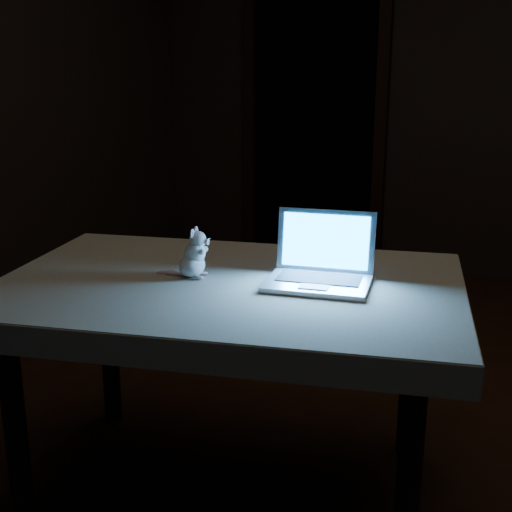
% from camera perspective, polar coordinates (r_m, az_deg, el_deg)
% --- Properties ---
extents(floor, '(5.00, 5.00, 0.00)m').
position_cam_1_polar(floor, '(2.55, 7.08, -16.72)').
color(floor, black).
rests_on(floor, ground).
extents(back_wall, '(4.50, 0.04, 2.60)m').
position_cam_1_polar(back_wall, '(4.60, 18.23, 14.20)').
color(back_wall, black).
rests_on(back_wall, ground).
extents(doorway, '(1.06, 0.36, 2.13)m').
position_cam_1_polar(doorway, '(4.89, 4.86, 12.20)').
color(doorway, black).
rests_on(doorway, back_wall).
extents(table, '(1.49, 1.14, 0.71)m').
position_cam_1_polar(table, '(2.25, -2.19, -10.92)').
color(table, black).
rests_on(table, floor).
extents(tablecloth, '(1.65, 1.37, 0.09)m').
position_cam_1_polar(tablecloth, '(2.11, -2.55, -3.30)').
color(tablecloth, '#BCB69E').
rests_on(tablecloth, table).
extents(laptop, '(0.35, 0.32, 0.21)m').
position_cam_1_polar(laptop, '(2.04, 5.22, 0.27)').
color(laptop, silver).
rests_on(laptop, tablecloth).
extents(plush_mouse, '(0.14, 0.14, 0.16)m').
position_cam_1_polar(plush_mouse, '(2.13, -5.38, 0.28)').
color(plush_mouse, silver).
rests_on(plush_mouse, tablecloth).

